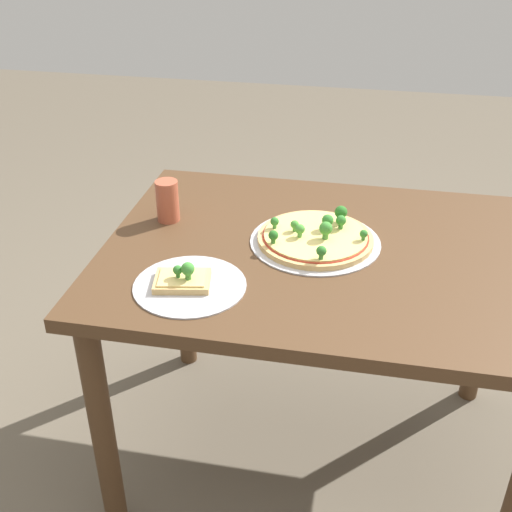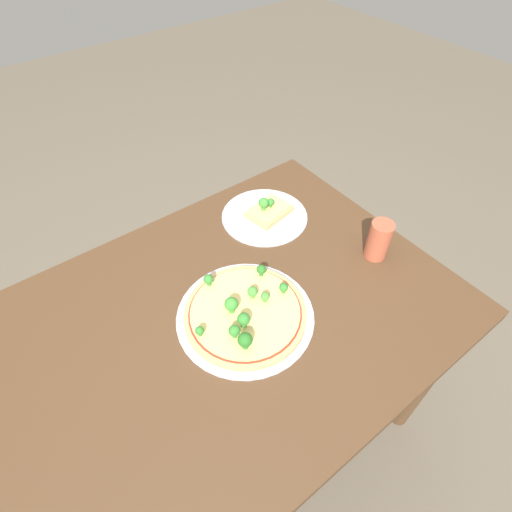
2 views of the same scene
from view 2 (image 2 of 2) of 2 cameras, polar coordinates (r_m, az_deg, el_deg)
name	(u,v)px [view 2 (image 2 of 2)]	position (r m, az deg, el deg)	size (l,w,h in m)	color
ground_plane	(239,422)	(1.65, -2.51, -22.60)	(8.00, 8.00, 0.00)	brown
dining_table	(231,335)	(1.08, -3.59, -11.18)	(1.12, 0.83, 0.73)	#4C331E
pizza_tray_whole	(245,313)	(0.98, -1.59, -8.17)	(0.34, 0.34, 0.07)	#B7B7BC
pizza_tray_slice	(266,213)	(1.23, 1.51, 6.15)	(0.26, 0.26, 0.07)	#B7B7BC
drinking_cup	(379,240)	(1.13, 17.13, 2.20)	(0.06, 0.06, 0.11)	#AD5138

